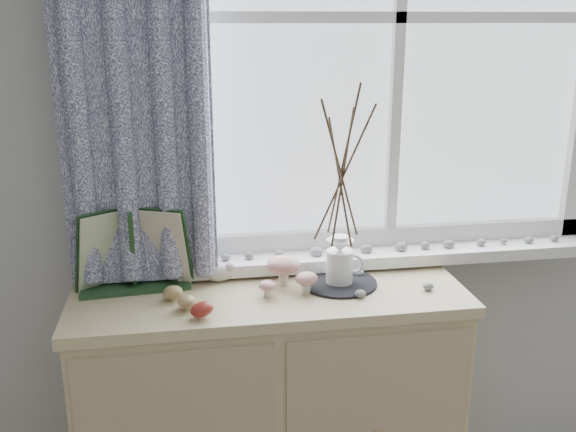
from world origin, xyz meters
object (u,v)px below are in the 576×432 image
(sideboard, at_px, (271,411))
(toadstool_cluster, at_px, (287,271))
(botanical_book, at_px, (132,252))
(twig_pitcher, at_px, (342,170))

(sideboard, relative_size, toadstool_cluster, 6.60)
(sideboard, relative_size, botanical_book, 3.13)
(twig_pitcher, bearing_deg, toadstool_cluster, -160.38)
(botanical_book, relative_size, twig_pitcher, 0.60)
(toadstool_cluster, height_order, twig_pitcher, twig_pitcher)
(sideboard, bearing_deg, botanical_book, 173.08)
(botanical_book, xyz_separation_m, twig_pitcher, (0.63, -0.03, 0.23))
(toadstool_cluster, relative_size, twig_pitcher, 0.29)
(toadstool_cluster, bearing_deg, botanical_book, 175.70)
(botanical_book, bearing_deg, twig_pitcher, -8.01)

